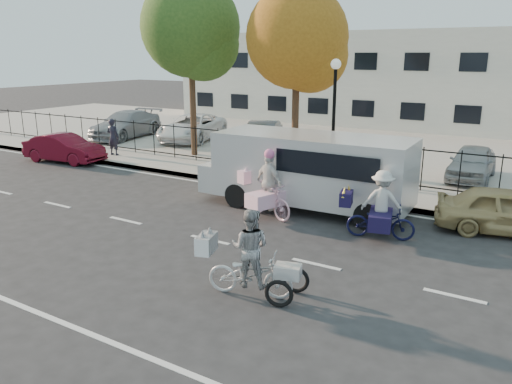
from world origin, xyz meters
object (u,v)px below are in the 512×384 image
Objects in this scene: unicorn_bike at (268,192)px; lot_car_d at (472,162)px; lamppost at (334,99)px; white_van at (309,168)px; lot_car_b at (192,127)px; gold_sedan at (509,211)px; pedestrian at (113,137)px; zebra_trike at (250,263)px; lot_car_a at (126,124)px; lot_car_c at (262,135)px; bull_bike at (380,212)px; red_sedan at (64,148)px.

unicorn_bike reaches higher than lot_car_d.
lamppost is 5.76m from lot_car_d.
lot_car_b is at bearing 142.33° from white_van.
gold_sedan is 16.57m from pedestrian.
white_van is at bearing 85.25° from gold_sedan.
zebra_trike is at bearing -61.11° from lot_car_b.
lot_car_a is 1.25× the size of lot_car_c.
zebra_trike is at bearing 150.94° from bull_bike.
white_van reaches higher than gold_sedan.
gold_sedan is 20.42m from lot_car_a.
white_van is (0.63, 1.38, 0.52)m from unicorn_bike.
lot_car_d is (9.75, -1.26, -0.04)m from lot_car_c.
bull_bike is at bearing -54.15° from lamppost.
unicorn_bike is 3.33m from bull_bike.
zebra_trike is 0.43× the size of lot_car_a.
zebra_trike is 6.07m from white_van.
lot_car_b is at bearing 66.02° from unicorn_bike.
lamppost is 2.60× the size of pedestrian.
bull_bike is at bearing -63.90° from lot_car_c.
lot_car_a is 17.93m from lot_car_d.
lamppost is 3.55m from white_van.
lamppost is at bearing -86.00° from red_sedan.
red_sedan is 2.16m from pedestrian.
lot_car_b reaches higher than gold_sedan.
white_van reaches higher than red_sedan.
bull_bike is 0.55× the size of lot_car_d.
lot_car_a is 1.37× the size of lot_car_d.
lamppost is at bearing -37.18° from lot_car_b.
zebra_trike reaches higher than lot_car_a.
pedestrian is at bearing 40.59° from zebra_trike.
white_van is at bearing 161.08° from pedestrian.
lot_car_a is at bearing 11.64° from red_sedan.
white_van reaches higher than bull_bike.
lot_car_a is at bearing -175.85° from lot_car_b.
zebra_trike is 15.09m from lot_car_c.
bull_bike is at bearing 114.83° from gold_sedan.
lot_car_b is (-9.71, 8.85, 0.09)m from unicorn_bike.
lot_car_a is (-15.62, 12.17, 0.17)m from zebra_trike.
bull_bike is 14.19m from pedestrian.
lot_car_d is (4.45, 7.41, 0.01)m from unicorn_bike.
red_sedan is 17.72m from gold_sedan.
unicorn_bike is 0.42× the size of lot_car_a.
zebra_trike is 0.56× the size of red_sedan.
red_sedan is at bearing 48.65° from zebra_trike.
gold_sedan is 13.21m from lot_car_c.
unicorn_bike is 6.49m from gold_sedan.
bull_bike is 0.41× the size of lot_car_a.
unicorn_bike is 11.76m from red_sedan.
lamppost reaches higher than lot_car_c.
red_sedan is 2.25× the size of pedestrian.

